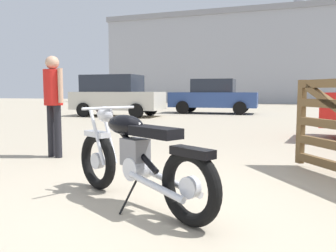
{
  "coord_description": "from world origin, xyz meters",
  "views": [
    {
      "loc": [
        0.98,
        -3.08,
        1.09
      ],
      "look_at": [
        -0.24,
        0.82,
        0.68
      ],
      "focal_mm": 37.04,
      "sensor_mm": 36.0,
      "label": 1
    }
  ],
  "objects": [
    {
      "name": "bystander",
      "position": [
        -2.51,
        1.77,
        1.02
      ],
      "size": [
        0.44,
        0.3,
        1.66
      ],
      "rotation": [
        0.0,
        0.0,
        1.26
      ],
      "color": "black",
      "rests_on": "ground_plane"
    },
    {
      "name": "ground_plane",
      "position": [
        0.0,
        0.0,
        0.0
      ],
      "size": [
        80.0,
        80.0,
        0.0
      ],
      "primitive_type": "plane",
      "color": "tan"
    },
    {
      "name": "vintage_motorcycle",
      "position": [
        -0.3,
        -0.06,
        0.45
      ],
      "size": [
        1.84,
        1.16,
        0.94
      ],
      "rotation": [
        0.0,
        0.0,
        2.61
      ],
      "color": "black",
      "rests_on": "ground_plane"
    },
    {
      "name": "industrial_building",
      "position": [
        -3.17,
        33.32,
        4.28
      ],
      "size": [
        24.6,
        10.99,
        17.31
      ],
      "rotation": [
        0.0,
        0.0,
        -0.04
      ],
      "color": "#9EA0A8",
      "rests_on": "ground_plane"
    },
    {
      "name": "white_estate_far",
      "position": [
        -5.69,
        10.62,
        0.92
      ],
      "size": [
        3.9,
        1.84,
        1.78
      ],
      "rotation": [
        0.0,
        0.0,
        -0.0
      ],
      "color": "black",
      "rests_on": "ground_plane"
    },
    {
      "name": "pale_sedan_back",
      "position": [
        -1.99,
        13.84,
        0.84
      ],
      "size": [
        4.22,
        1.97,
        1.67
      ],
      "rotation": [
        0.0,
        0.0,
        0.01
      ],
      "color": "black",
      "rests_on": "ground_plane"
    }
  ]
}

